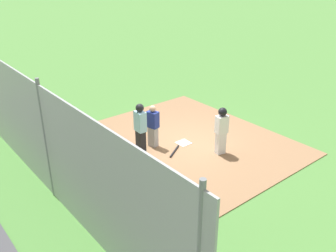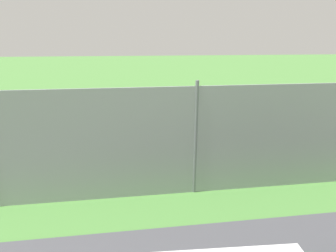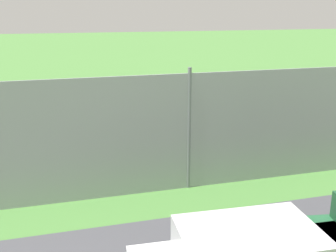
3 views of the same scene
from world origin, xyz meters
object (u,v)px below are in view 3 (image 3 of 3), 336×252
Objects in this scene: runner at (178,108)px; baseball_bat at (161,140)px; catcher at (141,125)px; home_plate at (149,136)px; umpire at (151,124)px; catcher_mask at (124,145)px.

runner reaches higher than baseball_bat.
catcher is 1.13m from baseball_bat.
home_plate is 1.31m from catcher.
umpire is 1.43m from baseball_bat.
baseball_bat is (0.81, 0.28, -0.74)m from catcher.
catcher_mask reaches higher than home_plate.
baseball_bat is at bearing -84.79° from catcher.
catcher is at bearing 0.32° from catcher_mask.
baseball_bat is 3.50× the size of catcher_mask.
home_plate is at bearing -42.56° from catcher.
umpire is at bearing 116.12° from baseball_bat.
runner is at bearing -36.56° from umpire.
umpire reaches higher than catcher.
baseball_bat is (0.29, -0.66, 0.02)m from home_plate.
home_plate is 0.52× the size of baseball_bat.
home_plate is 1.66m from runner.
runner is (1.82, 1.40, 0.16)m from catcher.
home_plate is 0.27× the size of runner.
runner is 6.77× the size of catcher_mask.
umpire is at bearing -175.89° from catcher.
catcher_mask is (-2.44, -1.41, -0.86)m from runner.
umpire is 7.39× the size of catcher_mask.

